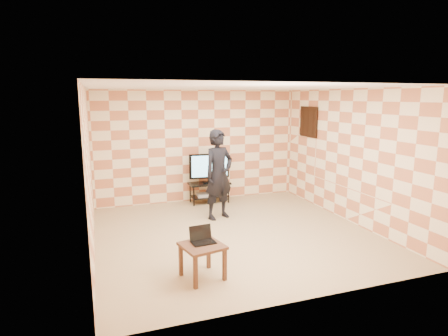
{
  "coord_description": "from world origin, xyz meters",
  "views": [
    {
      "loc": [
        -2.38,
        -6.27,
        2.53
      ],
      "look_at": [
        0.0,
        0.6,
        1.15
      ],
      "focal_mm": 30.0,
      "sensor_mm": 36.0,
      "label": 1
    }
  ],
  "objects": [
    {
      "name": "wall_left",
      "position": [
        -2.5,
        0.0,
        1.35
      ],
      "size": [
        0.02,
        5.0,
        2.7
      ],
      "primitive_type": "cube",
      "color": "beige",
      "rests_on": "ground"
    },
    {
      "name": "person",
      "position": [
        0.02,
        0.98,
        0.94
      ],
      "size": [
        0.8,
        0.66,
        1.88
      ],
      "primitive_type": "imported",
      "rotation": [
        0.0,
        0.0,
        0.34
      ],
      "color": "black",
      "rests_on": "floor"
    },
    {
      "name": "wall_back",
      "position": [
        0.0,
        2.5,
        1.35
      ],
      "size": [
        5.0,
        0.02,
        2.7
      ],
      "primitive_type": "cube",
      "color": "beige",
      "rests_on": "ground"
    },
    {
      "name": "wall_right",
      "position": [
        2.5,
        0.0,
        1.35
      ],
      "size": [
        0.02,
        5.0,
        2.7
      ],
      "primitive_type": "cube",
      "color": "beige",
      "rests_on": "ground"
    },
    {
      "name": "floor",
      "position": [
        0.0,
        0.0,
        0.0
      ],
      "size": [
        5.0,
        5.0,
        0.0
      ],
      "primitive_type": "plane",
      "color": "tan",
      "rests_on": "ground"
    },
    {
      "name": "ceiling",
      "position": [
        0.0,
        0.0,
        2.7
      ],
      "size": [
        5.0,
        5.0,
        0.02
      ],
      "primitive_type": "cube",
      "color": "white",
      "rests_on": "wall_back"
    },
    {
      "name": "game_console",
      "position": [
        0.38,
        2.17,
        0.2
      ],
      "size": [
        0.21,
        0.17,
        0.05
      ],
      "primitive_type": "cube",
      "rotation": [
        0.0,
        0.0,
        -0.1
      ],
      "color": "silver",
      "rests_on": "tv_stand"
    },
    {
      "name": "laptop",
      "position": [
        -1.02,
        -1.4,
        0.55
      ],
      "size": [
        0.35,
        0.29,
        0.22
      ],
      "color": "black",
      "rests_on": "side_table"
    },
    {
      "name": "tv_stand",
      "position": [
        0.17,
        2.17,
        0.37
      ],
      "size": [
        0.99,
        0.44,
        0.5
      ],
      "color": "black",
      "rests_on": "floor"
    },
    {
      "name": "side_table",
      "position": [
        -1.05,
        -1.5,
        0.41
      ],
      "size": [
        0.65,
        0.65,
        0.5
      ],
      "color": "#331D0E",
      "rests_on": "floor"
    },
    {
      "name": "tv",
      "position": [
        0.17,
        2.17,
        0.89
      ],
      "size": [
        0.97,
        0.21,
        0.71
      ],
      "color": "black",
      "rests_on": "tv_stand"
    },
    {
      "name": "dvd_player",
      "position": [
        0.07,
        2.14,
        0.21
      ],
      "size": [
        0.44,
        0.33,
        0.07
      ],
      "primitive_type": "cube",
      "rotation": [
        0.0,
        0.0,
        -0.09
      ],
      "color": "#B2B2B4",
      "rests_on": "tv_stand"
    },
    {
      "name": "wall_front",
      "position": [
        0.0,
        -2.5,
        1.35
      ],
      "size": [
        5.0,
        0.02,
        2.7
      ],
      "primitive_type": "cube",
      "color": "beige",
      "rests_on": "ground"
    },
    {
      "name": "wall_art",
      "position": [
        2.47,
        1.55,
        1.95
      ],
      "size": [
        0.04,
        0.72,
        0.72
      ],
      "color": "black",
      "rests_on": "wall_right"
    }
  ]
}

